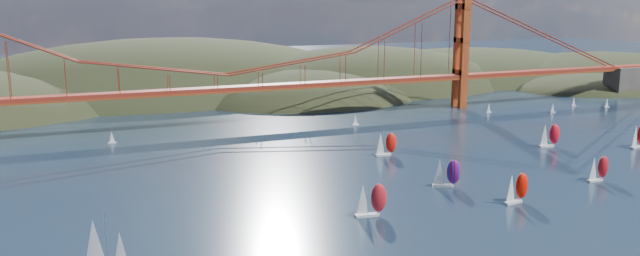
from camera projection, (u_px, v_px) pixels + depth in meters
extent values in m
ellipsoid|color=black|center=(167.00, 116.00, 383.76)|extent=(300.00, 180.00, 96.00)
ellipsoid|color=black|center=(364.00, 106.00, 399.50)|extent=(220.00, 140.00, 76.00)
ellipsoid|color=black|center=(308.00, 111.00, 353.03)|extent=(140.00, 110.00, 48.00)
ellipsoid|color=black|center=(464.00, 90.00, 449.89)|extent=(260.00, 160.00, 60.00)
ellipsoid|color=black|center=(597.00, 89.00, 444.23)|extent=(220.00, 150.00, 52.00)
ellipsoid|color=black|center=(593.00, 95.00, 390.63)|extent=(120.00, 90.00, 28.00)
cube|color=maroon|center=(227.00, 88.00, 271.67)|extent=(440.00, 7.00, 1.60)
cube|color=maroon|center=(228.00, 91.00, 271.91)|extent=(440.00, 7.00, 0.80)
cube|color=maroon|center=(461.00, 53.00, 313.03)|extent=(4.00, 8.50, 55.00)
cube|color=#4C443D|center=(627.00, 81.00, 358.55)|extent=(24.00, 12.00, 16.00)
cylinder|color=#99999E|center=(107.00, 247.00, 118.58)|extent=(0.15, 0.15, 14.12)
cone|color=white|center=(95.00, 251.00, 118.41)|extent=(6.61, 6.61, 12.42)
cone|color=white|center=(121.00, 256.00, 119.35)|extent=(4.72, 4.72, 9.88)
cube|color=white|center=(367.00, 215.00, 158.84)|extent=(6.10, 2.38, 0.71)
cylinder|color=#99999E|center=(368.00, 197.00, 157.93)|extent=(0.09, 0.09, 8.91)
cone|color=white|center=(363.00, 199.00, 157.68)|extent=(3.71, 3.71, 7.84)
ellipsoid|color=red|center=(379.00, 198.00, 158.77)|extent=(4.45, 3.10, 7.48)
cube|color=white|center=(513.00, 202.00, 169.01)|extent=(5.87, 2.48, 0.68)
cylinder|color=#99999E|center=(515.00, 186.00, 168.21)|extent=(0.09, 0.09, 8.53)
cone|color=white|center=(511.00, 188.00, 167.64)|extent=(3.65, 3.65, 7.50)
ellipsoid|color=#E91000|center=(522.00, 186.00, 169.74)|extent=(4.33, 3.11, 7.16)
cube|color=white|center=(595.00, 180.00, 189.34)|extent=(5.40, 1.67, 0.64)
cylinder|color=#99999E|center=(597.00, 166.00, 188.56)|extent=(0.08, 0.08, 8.03)
cone|color=white|center=(594.00, 168.00, 188.15)|extent=(3.09, 3.09, 7.07)
ellipsoid|color=red|center=(603.00, 167.00, 189.69)|extent=(3.82, 2.48, 6.74)
cube|color=white|center=(546.00, 146.00, 232.84)|extent=(6.10, 2.05, 0.72)
cylinder|color=#99999E|center=(548.00, 133.00, 231.94)|extent=(0.09, 0.09, 9.01)
cone|color=white|center=(545.00, 135.00, 231.61)|extent=(3.57, 3.57, 7.93)
ellipsoid|color=red|center=(554.00, 134.00, 232.96)|extent=(4.36, 2.90, 7.57)
cube|color=silver|center=(636.00, 147.00, 231.43)|extent=(6.26, 3.03, 0.72)
cylinder|color=#99999E|center=(637.00, 134.00, 230.60)|extent=(0.09, 0.09, 9.05)
cone|color=white|center=(635.00, 136.00, 229.91)|extent=(4.07, 4.07, 7.96)
cube|color=white|center=(383.00, 155.00, 220.18)|extent=(5.67, 1.78, 0.67)
cylinder|color=#99999E|center=(384.00, 142.00, 219.34)|extent=(0.08, 0.08, 8.43)
cone|color=white|center=(381.00, 144.00, 219.00)|extent=(3.26, 3.26, 7.42)
ellipsoid|color=red|center=(391.00, 143.00, 220.36)|extent=(4.02, 2.61, 7.08)
cube|color=silver|center=(442.00, 186.00, 183.95)|extent=(5.93, 3.86, 0.69)
cylinder|color=#99999E|center=(444.00, 170.00, 182.98)|extent=(0.09, 0.09, 8.66)
cone|color=white|center=(439.00, 172.00, 183.13)|extent=(4.28, 4.28, 7.62)
ellipsoid|color=#AD001B|center=(454.00, 172.00, 182.94)|extent=(4.73, 3.98, 7.27)
cube|color=silver|center=(112.00, 143.00, 238.64)|extent=(3.00, 1.00, 0.50)
cone|color=white|center=(112.00, 137.00, 238.15)|extent=(2.00, 2.00, 4.20)
cube|color=silver|center=(489.00, 112.00, 302.23)|extent=(3.00, 1.00, 0.50)
cone|color=white|center=(489.00, 108.00, 301.75)|extent=(2.00, 2.00, 4.20)
cube|color=silver|center=(552.00, 112.00, 302.48)|extent=(3.00, 1.00, 0.50)
cone|color=white|center=(553.00, 107.00, 302.00)|extent=(2.00, 2.00, 4.20)
cube|color=silver|center=(573.00, 106.00, 321.07)|extent=(3.00, 1.00, 0.50)
cone|color=white|center=(574.00, 101.00, 320.59)|extent=(2.00, 2.00, 4.20)
cube|color=silver|center=(607.00, 107.00, 317.28)|extent=(3.00, 1.00, 0.50)
cone|color=white|center=(607.00, 102.00, 316.80)|extent=(2.00, 2.00, 4.20)
cube|color=silver|center=(355.00, 125.00, 272.30)|extent=(3.00, 1.00, 0.50)
cone|color=white|center=(355.00, 120.00, 271.82)|extent=(2.00, 2.00, 4.20)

